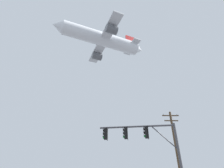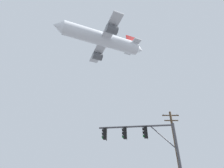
% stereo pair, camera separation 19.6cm
% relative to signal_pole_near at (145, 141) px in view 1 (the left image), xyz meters
% --- Properties ---
extents(signal_pole_near, '(6.15, 1.18, 5.88)m').
position_rel_signal_pole_near_xyz_m(signal_pole_near, '(0.00, 0.00, 0.00)').
color(signal_pole_near, '#4C4C51').
rests_on(signal_pole_near, ground).
extents(utility_pole, '(2.20, 0.28, 10.13)m').
position_rel_signal_pole_near_xyz_m(utility_pole, '(5.35, 7.92, 0.80)').
color(utility_pole, brown).
rests_on(utility_pole, ground).
extents(airplane, '(27.98, 21.61, 7.85)m').
position_rel_signal_pole_near_xyz_m(airplane, '(-5.19, 25.36, 35.75)').
color(airplane, white).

